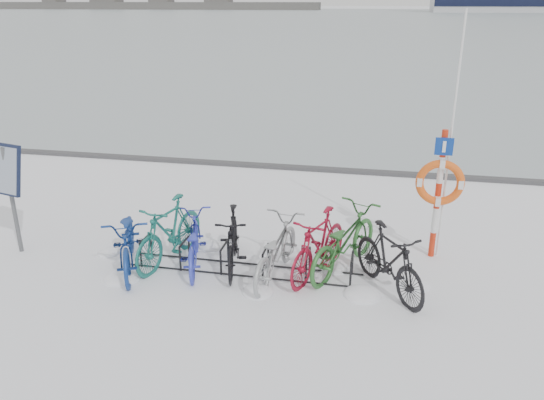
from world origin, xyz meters
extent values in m
plane|color=white|center=(0.00, 0.00, 0.00)|extent=(900.00, 900.00, 0.00)
cube|color=#A1ADB6|center=(0.00, 155.00, 0.01)|extent=(400.00, 298.00, 0.02)
cube|color=#3F3F42|center=(0.00, 5.90, 0.05)|extent=(400.00, 0.25, 0.10)
cylinder|color=black|center=(-1.80, -0.22, 0.22)|extent=(0.04, 0.04, 0.44)
cylinder|color=black|center=(-1.80, 0.22, 0.22)|extent=(0.04, 0.04, 0.44)
cylinder|color=black|center=(-1.80, 0.00, 0.44)|extent=(0.04, 0.44, 0.04)
cylinder|color=black|center=(-1.08, -0.22, 0.22)|extent=(0.04, 0.04, 0.44)
cylinder|color=black|center=(-1.08, 0.22, 0.22)|extent=(0.04, 0.04, 0.44)
cylinder|color=black|center=(-1.08, 0.00, 0.44)|extent=(0.04, 0.44, 0.04)
cylinder|color=black|center=(-0.36, -0.22, 0.22)|extent=(0.04, 0.04, 0.44)
cylinder|color=black|center=(-0.36, 0.22, 0.22)|extent=(0.04, 0.04, 0.44)
cylinder|color=black|center=(-0.36, 0.00, 0.44)|extent=(0.04, 0.44, 0.04)
cylinder|color=black|center=(0.36, -0.22, 0.22)|extent=(0.04, 0.04, 0.44)
cylinder|color=black|center=(0.36, 0.22, 0.22)|extent=(0.04, 0.04, 0.44)
cylinder|color=black|center=(0.36, 0.00, 0.44)|extent=(0.04, 0.44, 0.04)
cylinder|color=black|center=(1.08, -0.22, 0.22)|extent=(0.04, 0.04, 0.44)
cylinder|color=black|center=(1.08, 0.22, 0.22)|extent=(0.04, 0.04, 0.44)
cylinder|color=black|center=(1.08, 0.00, 0.44)|extent=(0.04, 0.44, 0.04)
cylinder|color=black|center=(1.80, -0.22, 0.22)|extent=(0.04, 0.04, 0.44)
cylinder|color=black|center=(1.80, 0.22, 0.22)|extent=(0.04, 0.04, 0.44)
cylinder|color=black|center=(1.80, 0.00, 0.44)|extent=(0.04, 0.44, 0.04)
cylinder|color=black|center=(0.00, -0.22, 0.02)|extent=(4.00, 0.03, 0.03)
cylinder|color=black|center=(0.00, 0.22, 0.02)|extent=(4.00, 0.03, 0.03)
cylinder|color=#595B5E|center=(-4.24, -0.10, 0.99)|extent=(0.08, 0.08, 1.97)
cube|color=black|center=(-4.24, -0.13, 1.59)|extent=(0.72, 0.41, 0.89)
cube|color=#8C99AD|center=(-4.24, -0.17, 1.59)|extent=(0.64, 0.32, 0.79)
cylinder|color=red|center=(3.16, 1.23, 0.23)|extent=(0.11, 0.11, 0.46)
cylinder|color=silver|center=(3.16, 1.23, 0.70)|extent=(0.11, 0.11, 0.46)
cylinder|color=red|center=(3.16, 1.23, 1.16)|extent=(0.11, 0.11, 0.46)
cylinder|color=silver|center=(3.16, 1.23, 1.63)|extent=(0.11, 0.11, 0.46)
cylinder|color=red|center=(3.16, 1.23, 2.09)|extent=(0.11, 0.11, 0.46)
torus|color=#EA5716|center=(3.16, 1.14, 1.43)|extent=(0.81, 0.14, 0.81)
cube|color=navy|center=(3.16, 1.15, 2.06)|extent=(0.30, 0.03, 0.30)
cylinder|color=silver|center=(3.27, 1.28, 2.11)|extent=(0.04, 0.04, 4.23)
cube|color=#474747|center=(-120.00, 260.00, 1.75)|extent=(180.00, 12.00, 3.50)
imported|color=navy|center=(-1.97, -0.26, 0.54)|extent=(1.48, 2.17, 1.08)
imported|color=#19655B|center=(-1.39, 0.12, 0.58)|extent=(0.98, 2.02, 1.17)
imported|color=#303ABE|center=(-0.93, 0.03, 0.47)|extent=(1.11, 1.90, 0.94)
imported|color=black|center=(-0.24, 0.10, 0.53)|extent=(0.85, 1.83, 1.06)
imported|color=gray|center=(0.54, -0.07, 0.51)|extent=(0.95, 2.02, 1.02)
imported|color=maroon|center=(1.23, 0.16, 0.57)|extent=(1.16, 1.96, 1.14)
imported|color=#2A632A|center=(1.63, 0.42, 0.56)|extent=(1.55, 2.24, 1.12)
imported|color=black|center=(2.38, -0.17, 0.55)|extent=(1.46, 1.82, 1.11)
ellipsoid|color=white|center=(0.38, -0.66, 0.00)|extent=(0.51, 0.51, 0.18)
ellipsoid|color=white|center=(1.47, 0.39, 0.00)|extent=(0.53, 0.53, 0.19)
ellipsoid|color=white|center=(-2.61, 0.14, 0.00)|extent=(0.42, 0.42, 0.15)
ellipsoid|color=white|center=(-1.94, -0.66, 0.00)|extent=(0.64, 0.64, 0.22)
ellipsoid|color=white|center=(2.84, 0.06, 0.00)|extent=(0.45, 0.45, 0.16)
ellipsoid|color=white|center=(-0.86, 0.79, 0.00)|extent=(0.47, 0.47, 0.17)
ellipsoid|color=white|center=(2.00, -0.41, 0.00)|extent=(0.59, 0.59, 0.21)
ellipsoid|color=white|center=(0.79, 0.69, 0.00)|extent=(0.37, 0.37, 0.13)
camera|label=1|loc=(2.08, -7.81, 4.34)|focal=35.00mm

